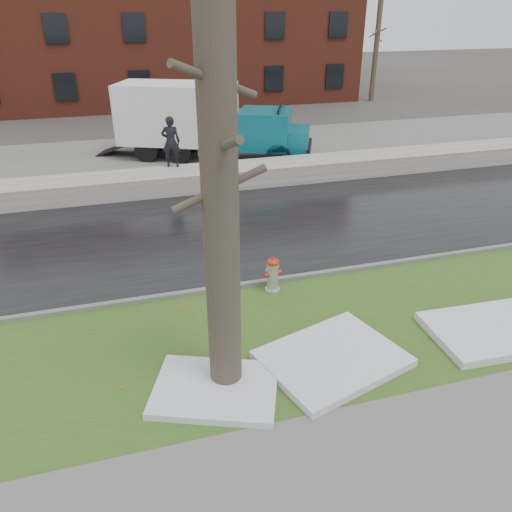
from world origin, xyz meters
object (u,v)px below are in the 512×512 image
object	(u,v)px
box_truck	(201,120)
worker	(171,142)
fire_hydrant	(273,273)
tree	(220,194)

from	to	relation	value
box_truck	worker	distance (m)	3.87
fire_hydrant	tree	world-z (taller)	tree
fire_hydrant	box_truck	distance (m)	12.21
tree	worker	bearing A→B (deg)	86.92
tree	box_truck	bearing A→B (deg)	80.96
tree	worker	world-z (taller)	tree
fire_hydrant	box_truck	xyz separation A→B (m)	(0.57, 12.14, 1.18)
tree	worker	xyz separation A→B (m)	(0.62, 11.55, -2.03)
tree	worker	size ratio (longest dim) A/B	3.87
fire_hydrant	worker	bearing A→B (deg)	87.27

